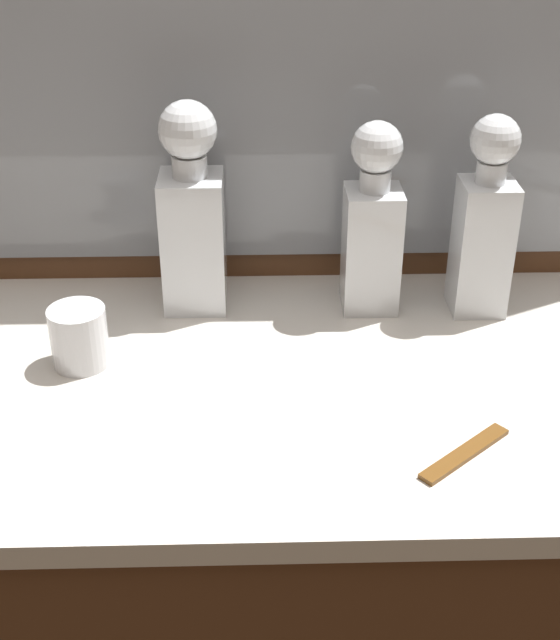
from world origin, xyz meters
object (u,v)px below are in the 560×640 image
Objects in this scene: crystal_decanter_right at (372,236)px; tortoiseshell_comb at (465,453)px; crystal_decanter_rear at (483,235)px; crystal_decanter_center at (193,227)px; crystal_tumbler_right at (79,339)px.

crystal_decanter_right is 2.33× the size of tortoiseshell_comb.
tortoiseshell_comb is (0.07, -0.35, -0.11)m from crystal_decanter_right.
crystal_decanter_rear reaches higher than crystal_decanter_right.
tortoiseshell_comb is at bearing -78.94° from crystal_decanter_right.
crystal_decanter_center is at bearing 176.60° from crystal_decanter_rear.
crystal_decanter_right reaches higher than tortoiseshell_comb.
crystal_decanter_center reaches higher than crystal_decanter_right.
crystal_decanter_center reaches higher than crystal_decanter_rear.
crystal_decanter_center reaches higher than crystal_tumbler_right.
crystal_decanter_rear is 3.58× the size of crystal_tumbler_right.
crystal_tumbler_right reaches higher than tortoiseshell_comb.
crystal_decanter_center is (-0.41, 0.02, 0.01)m from crystal_decanter_rear.
crystal_decanter_rear is at bearing -4.49° from crystal_decanter_right.
crystal_decanter_center is 0.50m from tortoiseshell_comb.
crystal_decanter_rear is at bearing 75.80° from tortoiseshell_comb.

